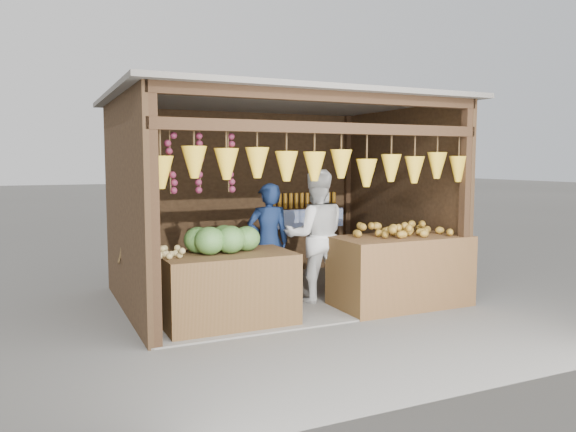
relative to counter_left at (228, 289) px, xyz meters
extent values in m
plane|color=#514F49|center=(1.04, 0.97, -0.41)|extent=(80.00, 80.00, 0.00)
cube|color=slate|center=(1.04, 0.97, -0.40)|extent=(4.00, 3.00, 0.02)
cube|color=black|center=(1.04, 2.47, 0.89)|extent=(4.00, 0.06, 2.60)
cube|color=black|center=(-0.96, 0.97, 0.89)|extent=(0.06, 3.00, 2.60)
cube|color=black|center=(3.04, 0.97, 0.89)|extent=(0.06, 3.00, 2.60)
cube|color=#605B54|center=(1.04, 0.97, 2.22)|extent=(4.30, 3.30, 0.06)
cube|color=black|center=(-0.90, -0.47, 0.89)|extent=(0.11, 0.11, 2.60)
cube|color=black|center=(2.98, -0.47, 0.89)|extent=(0.11, 0.11, 2.60)
cube|color=black|center=(-0.90, 2.41, 0.89)|extent=(0.11, 0.11, 2.60)
cube|color=black|center=(2.98, 2.41, 0.89)|extent=(0.11, 0.11, 2.60)
cube|color=black|center=(1.04, -0.47, 1.79)|extent=(4.00, 0.12, 0.12)
cube|color=black|center=(1.04, -0.47, 2.13)|extent=(4.00, 0.12, 0.12)
cube|color=#382314|center=(2.09, 2.27, 0.64)|extent=(1.25, 0.30, 0.05)
cube|color=#382314|center=(1.50, 2.27, 0.12)|extent=(0.05, 0.28, 1.05)
cube|color=#382314|center=(2.67, 2.27, 0.12)|extent=(0.05, 0.28, 1.05)
cube|color=blue|center=(2.09, 2.11, 0.51)|extent=(1.25, 0.02, 0.30)
cube|color=#442E16|center=(0.00, 0.00, 0.00)|extent=(1.47, 0.85, 0.81)
cube|color=#53391B|center=(2.27, -0.12, 0.04)|extent=(1.72, 0.85, 0.89)
cube|color=black|center=(-0.79, 1.13, -0.27)|extent=(0.29, 0.29, 0.27)
imported|color=#13244A|center=(0.86, 0.86, 0.37)|extent=(0.62, 0.45, 1.55)
imported|color=silver|center=(1.38, 0.52, 0.46)|extent=(0.99, 0.85, 1.73)
imported|color=#4F3A1F|center=(-0.79, 1.13, 0.35)|extent=(0.50, 0.34, 0.97)
camera|label=1|loc=(-1.96, -5.92, 1.44)|focal=35.00mm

